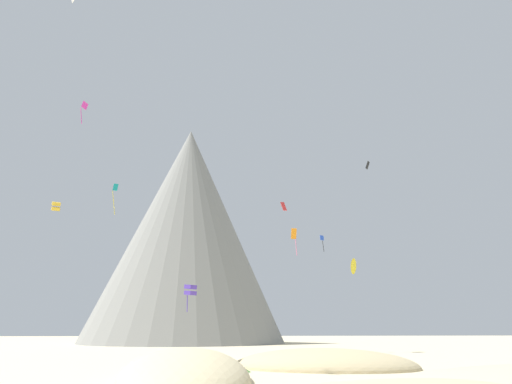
{
  "coord_description": "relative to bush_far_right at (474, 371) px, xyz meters",
  "views": [
    {
      "loc": [
        -5.97,
        -25.62,
        3.65
      ],
      "look_at": [
        -1.17,
        30.28,
        19.35
      ],
      "focal_mm": 34.04,
      "sensor_mm": 36.0,
      "label": 1
    }
  ],
  "objects": [
    {
      "name": "kite_black_mid",
      "position": [
        -2.72,
        15.14,
        22.8
      ],
      "size": [
        0.68,
        0.62,
        0.96
      ],
      "rotation": [
        0.0,
        0.0,
        3.27
      ],
      "color": "black"
    },
    {
      "name": "kite_magenta_high",
      "position": [
        -38.17,
        17.19,
        30.1
      ],
      "size": [
        0.76,
        0.93,
        2.87
      ],
      "rotation": [
        0.0,
        0.0,
        0.39
      ],
      "color": "#D1339E"
    },
    {
      "name": "bush_low_patch",
      "position": [
        -19.12,
        3.38,
        0.09
      ],
      "size": [
        3.12,
        3.12,
        0.6
      ],
      "primitive_type": "cone",
      "rotation": [
        0.0,
        0.0,
        2.39
      ],
      "color": "#568442",
      "rests_on": "ground_plane"
    },
    {
      "name": "bush_ridge_crest",
      "position": [
        -16.95,
        8.75,
        0.24
      ],
      "size": [
        1.97,
        1.97,
        0.91
      ],
      "primitive_type": "cone",
      "rotation": [
        0.0,
        0.0,
        0.25
      ],
      "color": "#477238",
      "rests_on": "ground_plane"
    },
    {
      "name": "kite_yellow_low",
      "position": [
        0.98,
        36.78,
        13.0
      ],
      "size": [
        1.98,
        2.42,
        2.58
      ],
      "rotation": [
        0.0,
        0.0,
        4.08
      ],
      "color": "yellow"
    },
    {
      "name": "kite_red_mid",
      "position": [
        -10.14,
        36.89,
        22.78
      ],
      "size": [
        1.19,
        0.89,
        1.62
      ],
      "rotation": [
        0.0,
        0.0,
        3.15
      ],
      "color": "red"
    },
    {
      "name": "bush_near_right",
      "position": [
        -12.3,
        2.96,
        0.18
      ],
      "size": [
        1.32,
        1.32,
        0.78
      ],
      "primitive_type": "cone",
      "rotation": [
        0.0,
        0.0,
        0.17
      ],
      "color": "#477238",
      "rests_on": "ground_plane"
    },
    {
      "name": "bush_scatter_east",
      "position": [
        -9.7,
        6.21,
        0.11
      ],
      "size": [
        2.08,
        2.08,
        0.64
      ],
      "primitive_type": "cone",
      "rotation": [
        0.0,
        0.0,
        4.65
      ],
      "color": "#568442",
      "rests_on": "ground_plane"
    },
    {
      "name": "rock_massif",
      "position": [
        -28.62,
        84.53,
        26.42
      ],
      "size": [
        68.39,
        68.39,
        55.33
      ],
      "color": "gray",
      "rests_on": "ground_plane"
    },
    {
      "name": "kite_gold_mid",
      "position": [
        -37.53,
        9.01,
        15.29
      ],
      "size": [
        1.06,
        1.1,
        1.07
      ],
      "rotation": [
        0.0,
        0.0,
        0.39
      ],
      "color": "gold"
    },
    {
      "name": "kite_indigo_low",
      "position": [
        -23.64,
        8.53,
        6.97
      ],
      "size": [
        1.27,
        1.27,
        2.63
      ],
      "rotation": [
        0.0,
        0.0,
        0.83
      ],
      "color": "#5138B2"
    },
    {
      "name": "kite_orange_low",
      "position": [
        -12.47,
        12.87,
        13.28
      ],
      "size": [
        0.65,
        0.53,
        3.06
      ],
      "rotation": [
        0.0,
        0.0,
        5.39
      ],
      "color": "orange"
    },
    {
      "name": "dune_foreground_left",
      "position": [
        -23.31,
        -2.43,
        -0.21
      ],
      "size": [
        10.22,
        27.61,
        4.4
      ],
      "primitive_type": "ellipsoid",
      "rotation": [
        0.0,
        0.0,
        1.6
      ],
      "color": "beige",
      "rests_on": "ground_plane"
    },
    {
      "name": "kite_blue_mid",
      "position": [
        -3.93,
        36.52,
        17.16
      ],
      "size": [
        0.65,
        0.51,
        2.76
      ],
      "rotation": [
        0.0,
        0.0,
        2.71
      ],
      "color": "blue"
    },
    {
      "name": "kite_teal_mid",
      "position": [
        -37.48,
        35.98,
        24.3
      ],
      "size": [
        0.86,
        0.27,
        5.08
      ],
      "rotation": [
        0.0,
        0.0,
        5.49
      ],
      "color": "teal"
    },
    {
      "name": "bush_far_right",
      "position": [
        0.0,
        0.0,
        0.0
      ],
      "size": [
        2.67,
        2.67,
        0.43
      ],
      "primitive_type": "cone",
      "rotation": [
        0.0,
        0.0,
        3.11
      ],
      "color": "#477238",
      "rests_on": "ground_plane"
    },
    {
      "name": "dune_back_low",
      "position": [
        -10.92,
        7.07,
        -0.21
      ],
      "size": [
        20.68,
        17.3,
        3.56
      ],
      "primitive_type": "ellipsoid",
      "rotation": [
        0.0,
        0.0,
        2.8
      ],
      "color": "#C6B284",
      "rests_on": "ground_plane"
    }
  ]
}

